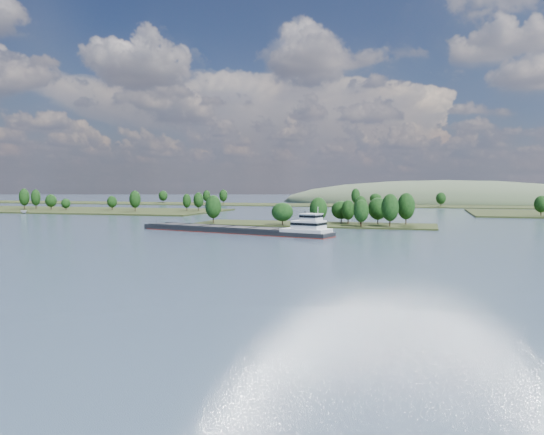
% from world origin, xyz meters
% --- Properties ---
extents(ground, '(1800.00, 1800.00, 0.00)m').
position_xyz_m(ground, '(0.00, 120.00, 0.00)').
color(ground, '#394E63').
rests_on(ground, ground).
extents(tree_island, '(100.00, 30.18, 14.31)m').
position_xyz_m(tree_island, '(6.08, 179.05, 4.04)').
color(tree_island, '#232D14').
rests_on(tree_island, ground).
extents(left_bank, '(300.00, 80.00, 16.13)m').
position_xyz_m(left_bank, '(-229.60, 260.03, 0.99)').
color(left_bank, '#232D14').
rests_on(left_bank, ground).
extents(back_shoreline, '(900.00, 60.00, 15.68)m').
position_xyz_m(back_shoreline, '(9.42, 399.87, 0.76)').
color(back_shoreline, '#232D14').
rests_on(back_shoreline, ground).
extents(hill_west, '(320.00, 160.00, 44.00)m').
position_xyz_m(hill_west, '(60.00, 500.00, 0.00)').
color(hill_west, '#435339').
rests_on(hill_west, ground).
extents(cargo_barge, '(76.48, 28.52, 10.38)m').
position_xyz_m(cargo_barge, '(-15.26, 135.62, 1.31)').
color(cargo_barge, black).
rests_on(cargo_barge, ground).
extents(motorboat, '(6.33, 4.30, 2.29)m').
position_xyz_m(motorboat, '(-183.74, 220.49, 1.14)').
color(motorboat, silver).
rests_on(motorboat, ground).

